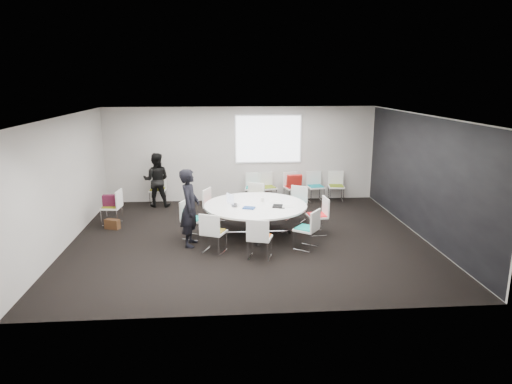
{
  "coord_description": "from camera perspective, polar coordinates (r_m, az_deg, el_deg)",
  "views": [
    {
      "loc": [
        -0.59,
        -9.93,
        3.55
      ],
      "look_at": [
        0.2,
        0.4,
        1.0
      ],
      "focal_mm": 32.0,
      "sensor_mm": 36.0,
      "label": 1
    }
  ],
  "objects": [
    {
      "name": "tablet_folio",
      "position": [
        10.3,
        -0.9,
        -1.99
      ],
      "size": [
        0.31,
        0.27,
        0.03
      ],
      "primitive_type": "cube",
      "rotation": [
        0.0,
        0.0,
        -0.31
      ],
      "color": "navy",
      "rests_on": "conference_table"
    },
    {
      "name": "chair_back_b",
      "position": [
        13.56,
        1.43,
        -0.15
      ],
      "size": [
        0.56,
        0.55,
        0.88
      ],
      "rotation": [
        0.0,
        0.0,
        3.41
      ],
      "color": "silver",
      "rests_on": "ground"
    },
    {
      "name": "maroon_bag",
      "position": [
        11.97,
        -17.68,
        -1.01
      ],
      "size": [
        0.4,
        0.15,
        0.28
      ],
      "primitive_type": "cube",
      "rotation": [
        0.0,
        0.0,
        -0.02
      ],
      "color": "#4C142A",
      "rests_on": "chair_spare_left"
    },
    {
      "name": "papers_front",
      "position": [
        10.49,
        4.06,
        -1.78
      ],
      "size": [
        0.33,
        0.25,
        0.0
      ],
      "primitive_type": "cube",
      "rotation": [
        0.0,
        0.0,
        -0.14
      ],
      "color": "white",
      "rests_on": "conference_table"
    },
    {
      "name": "chair_ring_c",
      "position": [
        12.13,
        -0.26,
        -1.83
      ],
      "size": [
        0.6,
        0.59,
        0.88
      ],
      "rotation": [
        0.0,
        0.0,
        2.73
      ],
      "color": "silver",
      "rests_on": "ground"
    },
    {
      "name": "chair_person_back",
      "position": [
        13.59,
        -12.15,
        -0.43
      ],
      "size": [
        0.48,
        0.46,
        0.88
      ],
      "rotation": [
        0.0,
        0.0,
        3.11
      ],
      "color": "silver",
      "rests_on": "ground"
    },
    {
      "name": "phone",
      "position": [
        10.32,
        3.23,
        -2.03
      ],
      "size": [
        0.15,
        0.08,
        0.01
      ],
      "primitive_type": "cube",
      "rotation": [
        0.0,
        0.0,
        -0.1
      ],
      "color": "black",
      "rests_on": "conference_table"
    },
    {
      "name": "room_shell",
      "position": [
        10.18,
        -0.42,
        1.64
      ],
      "size": [
        8.08,
        7.08,
        2.88
      ],
      "color": "black",
      "rests_on": "ground"
    },
    {
      "name": "papers_right",
      "position": [
        10.87,
        2.33,
        -1.21
      ],
      "size": [
        0.36,
        0.3,
        0.0
      ],
      "primitive_type": "cube",
      "rotation": [
        0.0,
        0.0,
        0.36
      ],
      "color": "white",
      "rests_on": "conference_table"
    },
    {
      "name": "chair_ring_e",
      "position": [
        10.62,
        -7.91,
        -4.26
      ],
      "size": [
        0.59,
        0.59,
        0.88
      ],
      "rotation": [
        0.0,
        0.0,
        4.33
      ],
      "color": "silver",
      "rests_on": "ground"
    },
    {
      "name": "red_jacket",
      "position": [
        13.31,
        4.81,
        1.41
      ],
      "size": [
        0.46,
        0.21,
        0.36
      ],
      "primitive_type": "cube",
      "rotation": [
        0.17,
        0.0,
        0.13
      ],
      "color": "#A41A14",
      "rests_on": "chair_back_c"
    },
    {
      "name": "chair_back_d",
      "position": [
        13.78,
        7.42,
        -0.03
      ],
      "size": [
        0.51,
        0.5,
        0.88
      ],
      "rotation": [
        0.0,
        0.0,
        3.26
      ],
      "color": "silver",
      "rests_on": "ground"
    },
    {
      "name": "cup",
      "position": [
        10.87,
        0.8,
        -0.95
      ],
      "size": [
        0.08,
        0.08,
        0.09
      ],
      "primitive_type": "cylinder",
      "color": "white",
      "rests_on": "conference_table"
    },
    {
      "name": "brown_bag",
      "position": [
        11.72,
        -17.52,
        -3.85
      ],
      "size": [
        0.39,
        0.28,
        0.24
      ],
      "primitive_type": "cube",
      "rotation": [
        0.0,
        0.0,
        -0.38
      ],
      "color": "#3D2513",
      "rests_on": "ground"
    },
    {
      "name": "chair_ring_d",
      "position": [
        11.64,
        -5.25,
        -2.57
      ],
      "size": [
        0.6,
        0.6,
        0.88
      ],
      "rotation": [
        0.0,
        0.0,
        4.29
      ],
      "color": "silver",
      "rests_on": "ground"
    },
    {
      "name": "person_back",
      "position": [
        13.32,
        -12.35,
        1.49
      ],
      "size": [
        0.77,
        0.61,
        1.55
      ],
      "primitive_type": "imported",
      "rotation": [
        0.0,
        0.0,
        3.11
      ],
      "color": "black",
      "rests_on": "ground"
    },
    {
      "name": "person_main",
      "position": [
        9.99,
        -8.28,
        -1.96
      ],
      "size": [
        0.48,
        0.67,
        1.71
      ],
      "primitive_type": "imported",
      "rotation": [
        0.0,
        0.0,
        1.46
      ],
      "color": "black",
      "rests_on": "ground"
    },
    {
      "name": "chair_ring_g",
      "position": [
        9.32,
        0.46,
        -6.74
      ],
      "size": [
        0.57,
        0.56,
        0.88
      ],
      "rotation": [
        0.0,
        0.0,
        5.99
      ],
      "color": "silver",
      "rests_on": "ground"
    },
    {
      "name": "chair_spare_left",
      "position": [
        12.05,
        -17.49,
        -2.59
      ],
      "size": [
        0.5,
        0.51,
        0.88
      ],
      "rotation": [
        0.0,
        0.0,
        1.46
      ],
      "color": "silver",
      "rests_on": "ground"
    },
    {
      "name": "chair_back_e",
      "position": [
        13.92,
        9.96,
        0.01
      ],
      "size": [
        0.51,
        0.5,
        0.88
      ],
      "rotation": [
        0.0,
        0.0,
        3.03
      ],
      "color": "silver",
      "rests_on": "ground"
    },
    {
      "name": "laptop_lid",
      "position": [
        10.64,
        -3.26,
        -0.84
      ],
      "size": [
        0.16,
        0.27,
        0.22
      ],
      "primitive_type": "cube",
      "rotation": [
        0.0,
        0.0,
        2.1
      ],
      "color": "silver",
      "rests_on": "conference_table"
    },
    {
      "name": "chair_ring_f",
      "position": [
        9.68,
        -5.31,
        -6.0
      ],
      "size": [
        0.6,
        0.6,
        0.88
      ],
      "rotation": [
        0.0,
        0.0,
        5.87
      ],
      "color": "silver",
      "rests_on": "ground"
    },
    {
      "name": "conference_table",
      "position": [
        10.67,
        -0.06,
        -2.46
      ],
      "size": [
        2.39,
        2.39,
        0.73
      ],
      "color": "silver",
      "rests_on": "ground"
    },
    {
      "name": "chair_back_c",
      "position": [
        13.62,
        4.61,
        -0.13
      ],
      "size": [
        0.56,
        0.55,
        0.88
      ],
      "rotation": [
        0.0,
        0.0,
        3.41
      ],
      "color": "silver",
      "rests_on": "ground"
    },
    {
      "name": "projection_screen",
      "position": [
        13.57,
        1.55,
        6.63
      ],
      "size": [
        1.9,
        0.03,
        1.35
      ],
      "primitive_type": "cube",
      "color": "white",
      "rests_on": "room_shell"
    },
    {
      "name": "chair_ring_b",
      "position": [
        11.84,
        5.05,
        -2.28
      ],
      "size": [
        0.63,
        0.62,
        0.88
      ],
      "rotation": [
        0.0,
        0.0,
        2.59
      ],
      "color": "silver",
      "rests_on": "ground"
    },
    {
      "name": "chair_ring_a",
      "position": [
        10.88,
        7.65,
        -3.82
      ],
      "size": [
        0.49,
        0.5,
        0.88
      ],
      "rotation": [
        0.0,
        0.0,
        1.66
      ],
      "color": "silver",
      "rests_on": "ground"
    },
    {
      "name": "chair_ring_h",
      "position": [
        9.91,
        6.33,
        -5.55
      ],
      "size": [
        0.63,
        0.64,
        0.88
      ],
      "rotation": [
        0.0,
        0.0,
        7.23
      ],
      "color": "silver",
      "rests_on": "ground"
    },
    {
      "name": "chair_back_a",
      "position": [
        13.49,
        -0.37,
        -0.22
      ],
      "size": [
        0.51,
        0.5,
        0.88
      ],
      "rotation": [
        0.0,
        0.0,
        3.02
      ],
      "color": "silver",
      "rests_on": "ground"
    },
    {
      "name": "laptop",
      "position": [
        10.53,
        -2.49,
        -1.64
      ],
      "size": [
        0.2,
        0.31,
        0.02
      ],
      "primitive_type": "imported",
      "rotation": [
        0.0,
        0.0,
        1.59
      ],
      "color": "#333338",
      "rests_on": "conference_table"
    },
    {
      "name": "notebook_black",
      "position": [
        10.46,
        2.72,
        -1.76
      ],
      "size": [
        0.28,
        0.34,
        0.02
      ],
      "primitive_type": "cube",
      "rotation": [
        0.0,
        0.0,
        -0.23
      ],
      "color": "black",
      "rests_on": "conference_table"
    }
  ]
}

